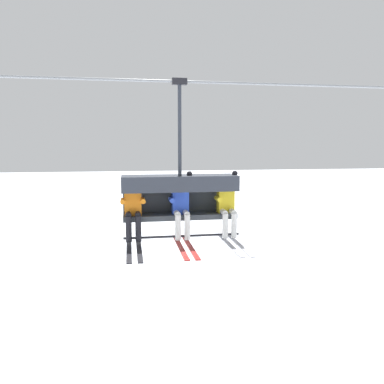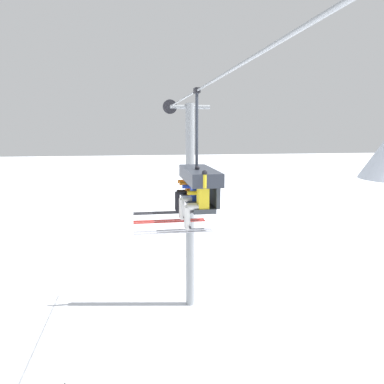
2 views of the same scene
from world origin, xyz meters
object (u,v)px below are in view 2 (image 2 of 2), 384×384
object	(u,v)px
skier_orange	(185,187)
lift_tower_near	(190,203)
chairlift_chair	(200,180)
skier_yellow	(197,200)
skier_blue	(191,193)

from	to	relation	value
skier_orange	lift_tower_near	bearing A→B (deg)	170.31
skier_orange	chairlift_chair	bearing A→B (deg)	13.56
chairlift_chair	skier_yellow	world-z (taller)	chairlift_chair
chairlift_chair	skier_orange	world-z (taller)	chairlift_chair
lift_tower_near	chairlift_chair	bearing A→B (deg)	-6.36
skier_orange	skier_yellow	bearing A→B (deg)	0.21
lift_tower_near	skier_blue	xyz separation A→B (m)	(6.37, -0.92, 1.52)
skier_orange	skier_blue	xyz separation A→B (m)	(0.92, 0.01, 0.02)
lift_tower_near	chairlift_chair	xyz separation A→B (m)	(6.37, -0.71, 1.81)
lift_tower_near	skier_orange	size ratio (longest dim) A/B	5.08
skier_blue	lift_tower_near	bearing A→B (deg)	171.75
skier_orange	skier_blue	bearing A→B (deg)	0.43
lift_tower_near	chairlift_chair	distance (m)	6.66
skier_yellow	lift_tower_near	bearing A→B (deg)	172.77
lift_tower_near	skier_yellow	world-z (taller)	lift_tower_near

